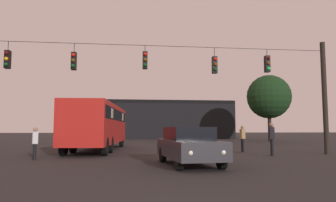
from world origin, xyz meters
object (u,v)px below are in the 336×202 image
at_px(city_bus, 99,123).
at_px(pedestrian_crossing_left, 272,137).
at_px(car_far_left, 98,135).
at_px(pedestrian_crossing_center, 35,142).
at_px(car_near_right, 189,145).
at_px(tree_left_silhouette, 269,97).
at_px(pedestrian_crossing_right, 243,137).

relative_size(city_bus, pedestrian_crossing_left, 6.26).
height_order(city_bus, pedestrian_crossing_left, city_bus).
height_order(car_far_left, pedestrian_crossing_center, car_far_left).
bearing_deg(car_near_right, tree_left_silhouette, 58.23).
relative_size(city_bus, pedestrian_crossing_center, 7.36).
xyz_separation_m(car_far_left, pedestrian_crossing_right, (10.69, -16.16, 0.14)).
xyz_separation_m(pedestrian_crossing_center, tree_left_silhouette, (20.29, 18.86, 4.29)).
distance_m(pedestrian_crossing_right, tree_left_silhouette, 17.97).
height_order(car_far_left, tree_left_silhouette, tree_left_silhouette).
bearing_deg(city_bus, car_near_right, -63.56).
height_order(car_far_left, pedestrian_crossing_right, pedestrian_crossing_right).
xyz_separation_m(city_bus, pedestrian_crossing_left, (9.73, -5.38, -0.85)).
relative_size(car_near_right, pedestrian_crossing_center, 2.95).
relative_size(car_far_left, pedestrian_crossing_left, 2.50).
bearing_deg(car_far_left, car_near_right, -75.29).
relative_size(car_far_left, pedestrian_crossing_right, 2.69).
height_order(car_near_right, tree_left_silhouette, tree_left_silhouette).
distance_m(car_near_right, pedestrian_crossing_right, 8.17).
distance_m(car_near_right, tree_left_silhouette, 25.99).
xyz_separation_m(city_bus, car_far_left, (-1.49, 13.78, -1.07)).
bearing_deg(car_far_left, tree_left_silhouette, -3.12).
bearing_deg(pedestrian_crossing_center, pedestrian_crossing_right, 18.14).
distance_m(pedestrian_crossing_left, tree_left_silhouette, 20.32).
bearing_deg(pedestrian_crossing_left, pedestrian_crossing_right, 99.96).
relative_size(pedestrian_crossing_center, pedestrian_crossing_right, 0.92).
xyz_separation_m(city_bus, car_near_right, (4.51, -9.07, -1.07)).
height_order(city_bus, pedestrian_crossing_right, city_bus).
distance_m(car_far_left, pedestrian_crossing_right, 19.38).
height_order(pedestrian_crossing_right, tree_left_silhouette, tree_left_silhouette).
xyz_separation_m(pedestrian_crossing_center, pedestrian_crossing_right, (11.49, 3.76, 0.09)).
distance_m(city_bus, car_far_left, 13.90).
bearing_deg(tree_left_silhouette, pedestrian_crossing_left, -114.57).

